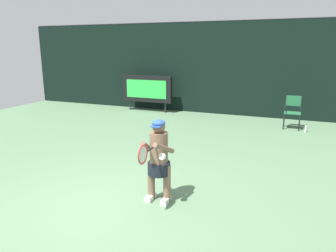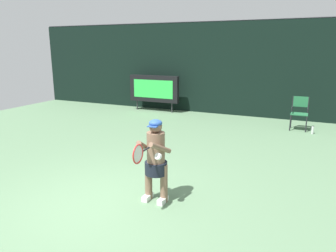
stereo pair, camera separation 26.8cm
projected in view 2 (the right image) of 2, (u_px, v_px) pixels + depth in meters
name	position (u px, v px, depth m)	size (l,w,h in m)	color
ground	(92.00, 211.00, 5.27)	(18.00, 22.00, 0.03)	#5E825E
backdrop_screen	(227.00, 69.00, 12.51)	(18.00, 0.12, 3.66)	black
scoreboard	(154.00, 89.00, 13.35)	(2.20, 0.21, 1.50)	black
umpire_chair	(300.00, 111.00, 10.34)	(0.52, 0.44, 1.08)	black
water_bottle	(313.00, 130.00, 9.94)	(0.07, 0.07, 0.27)	silver
tennis_player	(156.00, 158.00, 5.45)	(0.54, 0.62, 1.46)	white
tennis_racket	(139.00, 154.00, 4.87)	(0.03, 0.60, 0.31)	black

